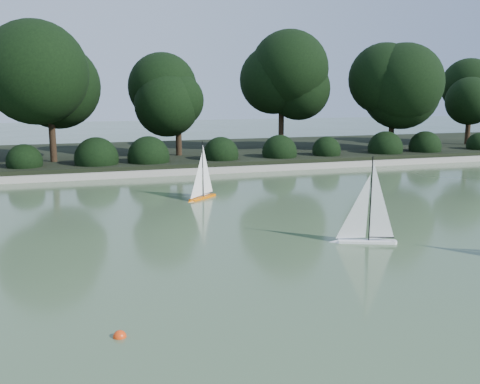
# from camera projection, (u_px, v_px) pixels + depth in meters

# --- Properties ---
(ground) EXTENTS (80.00, 80.00, 0.00)m
(ground) POSITION_uv_depth(u_px,v_px,m) (274.00, 274.00, 7.17)
(ground) COLOR #32462A
(ground) RESTS_ON ground
(pond_coping) EXTENTS (40.00, 0.35, 0.18)m
(pond_coping) POSITION_uv_depth(u_px,v_px,m) (162.00, 173.00, 15.58)
(pond_coping) COLOR gray
(pond_coping) RESTS_ON ground
(far_bank) EXTENTS (40.00, 8.00, 0.30)m
(far_bank) POSITION_uv_depth(u_px,v_px,m) (143.00, 155.00, 19.31)
(far_bank) COLOR black
(far_bank) RESTS_ON ground
(tree_line) EXTENTS (26.31, 3.93, 4.39)m
(tree_line) POSITION_uv_depth(u_px,v_px,m) (184.00, 85.00, 17.76)
(tree_line) COLOR black
(tree_line) RESTS_ON ground
(shrub_hedge) EXTENTS (29.10, 1.10, 1.10)m
(shrub_hedge) POSITION_uv_depth(u_px,v_px,m) (156.00, 157.00, 16.35)
(shrub_hedge) COLOR black
(shrub_hedge) RESTS_ON ground
(sailboat_white_a) EXTENTS (1.07, 0.55, 1.51)m
(sailboat_white_a) POSITION_uv_depth(u_px,v_px,m) (361.00, 229.00, 8.60)
(sailboat_white_a) COLOR white
(sailboat_white_a) RESTS_ON ground
(sailboat_orange) EXTENTS (0.86, 0.75, 1.39)m
(sailboat_orange) POSITION_uv_depth(u_px,v_px,m) (200.00, 190.00, 12.15)
(sailboat_orange) COLOR #F96A00
(sailboat_orange) RESTS_ON ground
(race_buoy) EXTENTS (0.13, 0.13, 0.13)m
(race_buoy) POSITION_uv_depth(u_px,v_px,m) (120.00, 337.00, 5.32)
(race_buoy) COLOR red
(race_buoy) RESTS_ON ground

